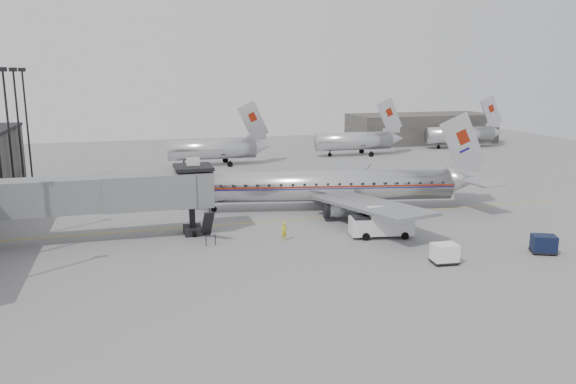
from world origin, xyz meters
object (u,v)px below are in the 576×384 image
object	(u,v)px
airliner	(335,186)
ramp_worker	(284,231)
service_van	(382,222)
baggage_cart_navy	(544,244)
baggage_cart_white	(445,253)

from	to	relation	value
airliner	ramp_worker	world-z (taller)	airliner
airliner	service_van	world-z (taller)	airliner
airliner	baggage_cart_navy	size ratio (longest dim) A/B	13.77
airliner	ramp_worker	size ratio (longest dim) A/B	19.80
baggage_cart_navy	ramp_worker	world-z (taller)	ramp_worker
airliner	baggage_cart_white	bearing A→B (deg)	-72.51
service_van	baggage_cart_navy	world-z (taller)	service_van
baggage_cart_white	airliner	bearing A→B (deg)	101.55
service_van	baggage_cart_navy	size ratio (longest dim) A/B	2.47
baggage_cart_navy	ramp_worker	bearing A→B (deg)	178.13
baggage_cart_white	ramp_worker	world-z (taller)	ramp_worker
baggage_cart_white	ramp_worker	distance (m)	14.04
baggage_cart_navy	service_van	bearing A→B (deg)	167.01
airliner	baggage_cart_navy	world-z (taller)	airliner
service_van	ramp_worker	distance (m)	8.98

